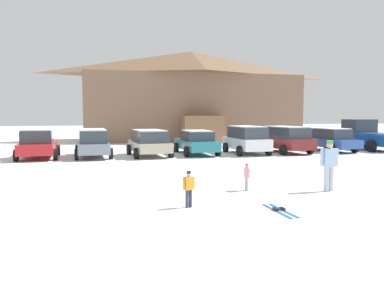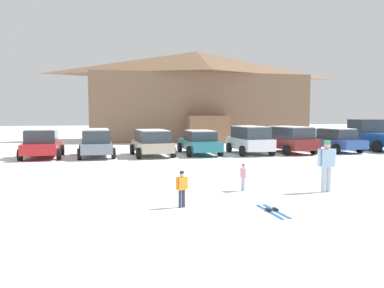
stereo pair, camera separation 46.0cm
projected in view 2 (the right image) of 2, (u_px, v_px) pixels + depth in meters
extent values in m
plane|color=white|center=(323.00, 226.00, 8.42)|extent=(160.00, 160.00, 0.00)
cube|color=brown|center=(197.00, 108.00, 37.49)|extent=(20.48, 8.03, 6.28)
pyramid|color=brown|center=(197.00, 64.00, 37.14)|extent=(21.08, 8.63, 2.46)
cube|color=brown|center=(208.00, 129.00, 32.91)|extent=(3.61, 1.83, 2.40)
cube|color=red|center=(42.00, 147.00, 21.74)|extent=(2.09, 4.29, 0.58)
cube|color=#2D3842|center=(42.00, 136.00, 21.48)|extent=(1.76, 2.27, 0.72)
cube|color=white|center=(41.00, 130.00, 21.45)|extent=(1.64, 2.16, 0.06)
cylinder|color=black|center=(28.00, 150.00, 22.76)|extent=(0.26, 0.65, 0.64)
cylinder|color=black|center=(62.00, 150.00, 23.27)|extent=(0.26, 0.65, 0.64)
cylinder|color=black|center=(20.00, 155.00, 20.25)|extent=(0.26, 0.65, 0.64)
cylinder|color=black|center=(59.00, 154.00, 20.77)|extent=(0.26, 0.65, 0.64)
cube|color=slate|center=(96.00, 147.00, 22.18)|extent=(1.95, 4.42, 0.57)
cube|color=#2D3842|center=(96.00, 136.00, 22.04)|extent=(1.68, 3.37, 0.70)
cube|color=white|center=(96.00, 130.00, 22.01)|extent=(1.57, 3.20, 0.06)
cylinder|color=black|center=(81.00, 150.00, 23.26)|extent=(0.26, 0.65, 0.64)
cylinder|color=black|center=(111.00, 149.00, 23.73)|extent=(0.26, 0.65, 0.64)
cylinder|color=black|center=(79.00, 154.00, 20.67)|extent=(0.26, 0.65, 0.64)
cylinder|color=black|center=(113.00, 153.00, 21.14)|extent=(0.26, 0.65, 0.64)
cube|color=#AFA290|center=(152.00, 146.00, 22.58)|extent=(2.28, 4.19, 0.55)
cube|color=#2D3842|center=(152.00, 136.00, 22.45)|extent=(1.96, 3.21, 0.65)
cube|color=white|center=(152.00, 130.00, 22.43)|extent=(1.83, 3.04, 0.06)
cylinder|color=black|center=(132.00, 149.00, 23.48)|extent=(0.28, 0.66, 0.64)
cylinder|color=black|center=(164.00, 148.00, 24.09)|extent=(0.28, 0.66, 0.64)
cylinder|color=black|center=(139.00, 153.00, 21.11)|extent=(0.28, 0.66, 0.64)
cylinder|color=black|center=(173.00, 152.00, 21.72)|extent=(0.28, 0.66, 0.64)
cube|color=#227383|center=(199.00, 145.00, 23.62)|extent=(1.92, 4.67, 0.58)
cube|color=#2D3842|center=(200.00, 136.00, 23.35)|extent=(1.64, 2.45, 0.56)
cube|color=white|center=(200.00, 131.00, 23.33)|extent=(1.53, 2.32, 0.06)
cylinder|color=black|center=(180.00, 147.00, 24.82)|extent=(0.24, 0.65, 0.64)
cylinder|color=black|center=(208.00, 147.00, 25.26)|extent=(0.24, 0.65, 0.64)
cylinder|color=black|center=(189.00, 152.00, 22.03)|extent=(0.24, 0.65, 0.64)
cylinder|color=black|center=(221.00, 151.00, 22.47)|extent=(0.24, 0.65, 0.64)
cube|color=silver|center=(250.00, 143.00, 23.76)|extent=(1.86, 4.06, 0.69)
cube|color=#2D3842|center=(250.00, 133.00, 23.63)|extent=(1.63, 3.09, 0.70)
cube|color=white|center=(250.00, 127.00, 23.60)|extent=(1.52, 2.94, 0.06)
cylinder|color=black|center=(229.00, 148.00, 24.78)|extent=(0.24, 0.65, 0.64)
cylinder|color=black|center=(256.00, 147.00, 25.21)|extent=(0.24, 0.65, 0.64)
cylinder|color=black|center=(242.00, 151.00, 22.36)|extent=(0.24, 0.65, 0.64)
cylinder|color=black|center=(272.00, 150.00, 22.79)|extent=(0.24, 0.65, 0.64)
cube|color=maroon|center=(289.00, 143.00, 24.33)|extent=(2.23, 4.31, 0.68)
cube|color=#2D3842|center=(290.00, 133.00, 24.20)|extent=(1.91, 3.30, 0.68)
cube|color=white|center=(290.00, 127.00, 24.17)|extent=(1.79, 3.13, 0.06)
cylinder|color=black|center=(266.00, 147.00, 25.29)|extent=(0.28, 0.66, 0.64)
cylinder|color=black|center=(292.00, 146.00, 25.87)|extent=(0.28, 0.66, 0.64)
cylinder|color=black|center=(287.00, 150.00, 22.84)|extent=(0.28, 0.66, 0.64)
cylinder|color=black|center=(314.00, 149.00, 23.42)|extent=(0.28, 0.66, 0.64)
cube|color=#2C4E9F|center=(334.00, 143.00, 25.38)|extent=(2.11, 4.69, 0.55)
cube|color=#2D3842|center=(337.00, 134.00, 25.11)|extent=(1.71, 2.49, 0.65)
cube|color=white|center=(337.00, 129.00, 25.09)|extent=(1.60, 2.37, 0.06)
cylinder|color=black|center=(310.00, 145.00, 26.48)|extent=(0.28, 0.66, 0.64)
cylinder|color=black|center=(332.00, 145.00, 27.01)|extent=(0.28, 0.66, 0.64)
cylinder|color=black|center=(336.00, 149.00, 23.79)|extent=(0.28, 0.66, 0.64)
cylinder|color=black|center=(360.00, 148.00, 24.32)|extent=(0.28, 0.66, 0.64)
cube|color=navy|center=(375.00, 139.00, 26.35)|extent=(2.12, 5.30, 0.70)
cube|color=#2D3842|center=(365.00, 127.00, 27.30)|extent=(1.89, 1.72, 1.05)
cylinder|color=black|center=(347.00, 143.00, 27.67)|extent=(0.28, 0.81, 0.80)
cylinder|color=black|center=(373.00, 143.00, 28.15)|extent=(0.28, 0.81, 0.80)
cylinder|color=black|center=(377.00, 147.00, 24.60)|extent=(0.28, 0.81, 0.80)
cylinder|color=#313751|center=(180.00, 199.00, 10.04)|extent=(0.09, 0.09, 0.49)
cylinder|color=#313751|center=(184.00, 198.00, 10.10)|extent=(0.09, 0.09, 0.49)
cube|color=orange|center=(182.00, 183.00, 10.04)|extent=(0.27, 0.21, 0.34)
cylinder|color=orange|center=(177.00, 184.00, 9.96)|extent=(0.07, 0.07, 0.33)
cylinder|color=orange|center=(187.00, 182.00, 10.11)|extent=(0.07, 0.07, 0.33)
sphere|color=tan|center=(182.00, 175.00, 10.02)|extent=(0.12, 0.12, 0.12)
cylinder|color=#211F31|center=(182.00, 172.00, 10.01)|extent=(0.12, 0.12, 0.06)
cylinder|color=#A1B0C5|center=(243.00, 184.00, 12.31)|extent=(0.08, 0.08, 0.44)
cylinder|color=#A1B0C5|center=(244.00, 184.00, 12.22)|extent=(0.08, 0.08, 0.44)
cube|color=pink|center=(243.00, 173.00, 12.24)|extent=(0.15, 0.23, 0.31)
cylinder|color=pink|center=(241.00, 172.00, 12.37)|extent=(0.06, 0.06, 0.29)
cylinder|color=pink|center=(245.00, 173.00, 12.11)|extent=(0.06, 0.06, 0.29)
sphere|color=tan|center=(243.00, 167.00, 12.22)|extent=(0.11, 0.11, 0.11)
cylinder|color=#B93C33|center=(243.00, 165.00, 12.22)|extent=(0.11, 0.11, 0.05)
cylinder|color=#A3AFC4|center=(329.00, 179.00, 12.09)|extent=(0.15, 0.15, 0.82)
cylinder|color=#A3AFC4|center=(323.00, 179.00, 12.06)|extent=(0.15, 0.15, 0.82)
cube|color=#97B7DC|center=(327.00, 158.00, 12.02)|extent=(0.42, 0.27, 0.58)
cylinder|color=#97B7DC|center=(334.00, 157.00, 12.05)|extent=(0.11, 0.11, 0.55)
cylinder|color=#97B7DC|center=(319.00, 158.00, 11.98)|extent=(0.11, 0.11, 0.55)
sphere|color=tan|center=(327.00, 146.00, 11.99)|extent=(0.21, 0.21, 0.21)
cylinder|color=green|center=(327.00, 142.00, 11.98)|extent=(0.20, 0.20, 0.10)
cube|color=#1C60B4|center=(276.00, 211.00, 9.66)|extent=(0.16, 1.48, 0.02)
cube|color=black|center=(275.00, 209.00, 9.70)|extent=(0.09, 0.20, 0.06)
cube|color=#1C60B4|center=(269.00, 212.00, 9.61)|extent=(0.16, 1.48, 0.02)
cube|color=black|center=(268.00, 210.00, 9.65)|extent=(0.09, 0.20, 0.06)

